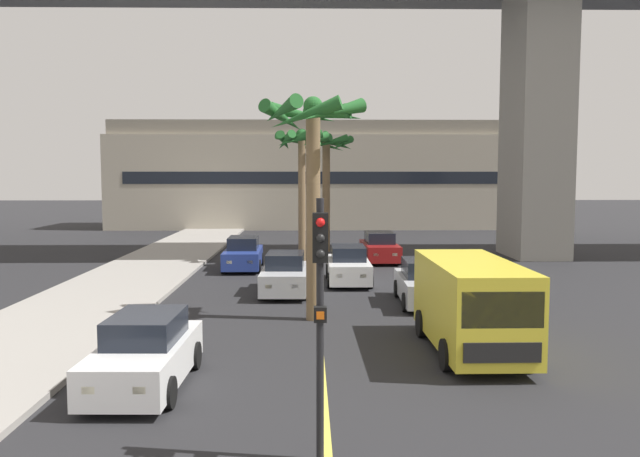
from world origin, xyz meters
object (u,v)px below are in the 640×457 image
(palm_tree_mid_median, at_px, (301,153))
(palm_tree_far_median, at_px, (313,144))
(car_queue_second, at_px, (380,248))
(car_queue_fourth, at_px, (348,266))
(car_queue_third, at_px, (145,354))
(palm_tree_near_median, at_px, (326,157))
(car_queue_sixth, at_px, (243,254))
(car_queue_front, at_px, (285,275))
(delivery_van, at_px, (471,303))
(car_queue_fifth, at_px, (424,284))
(traffic_light_median_near, at_px, (320,294))

(palm_tree_mid_median, height_order, palm_tree_far_median, palm_tree_far_median)
(car_queue_second, distance_m, car_queue_fourth, 6.84)
(car_queue_third, xyz_separation_m, car_queue_fourth, (5.20, 12.99, 0.00))
(car_queue_fourth, relative_size, palm_tree_far_median, 0.59)
(palm_tree_near_median, bearing_deg, palm_tree_far_median, -92.90)
(car_queue_second, distance_m, car_queue_sixth, 7.35)
(palm_tree_near_median, bearing_deg, car_queue_sixth, -120.92)
(car_queue_front, distance_m, palm_tree_near_median, 14.26)
(car_queue_third, bearing_deg, car_queue_front, 76.23)
(car_queue_second, height_order, palm_tree_near_median, palm_tree_near_median)
(car_queue_front, bearing_deg, delivery_van, -58.37)
(car_queue_fifth, relative_size, palm_tree_far_median, 0.60)
(car_queue_fourth, distance_m, delivery_van, 10.81)
(delivery_van, bearing_deg, car_queue_second, 91.42)
(car_queue_second, bearing_deg, car_queue_third, -110.42)
(car_queue_third, bearing_deg, palm_tree_far_median, 59.56)
(car_queue_fourth, bearing_deg, traffic_light_median_near, -95.14)
(palm_tree_mid_median, bearing_deg, car_queue_second, 12.93)
(delivery_van, distance_m, palm_tree_near_median, 22.13)
(car_queue_second, xyz_separation_m, palm_tree_near_median, (-2.70, 4.46, 4.88))
(car_queue_fifth, distance_m, palm_tree_near_median, 16.41)
(car_queue_third, bearing_deg, car_queue_sixth, 88.77)
(car_queue_third, xyz_separation_m, traffic_light_median_near, (3.70, -3.68, 1.99))
(car_queue_third, xyz_separation_m, palm_tree_near_median, (4.56, 23.96, 4.88))
(car_queue_front, height_order, palm_tree_near_median, palm_tree_near_median)
(car_queue_front, height_order, delivery_van, delivery_van)
(car_queue_front, xyz_separation_m, delivery_van, (5.06, -8.22, 0.57))
(palm_tree_near_median, height_order, palm_tree_mid_median, palm_tree_near_median)
(car_queue_third, distance_m, palm_tree_far_median, 8.67)
(traffic_light_median_near, distance_m, palm_tree_near_median, 27.80)
(car_queue_second, bearing_deg, car_queue_front, -117.79)
(car_queue_third, height_order, palm_tree_near_median, palm_tree_near_median)
(palm_tree_near_median, height_order, palm_tree_far_median, palm_tree_near_median)
(car_queue_fifth, xyz_separation_m, palm_tree_mid_median, (-4.44, 9.97, 4.92))
(car_queue_front, distance_m, traffic_light_median_near, 14.56)
(car_queue_second, relative_size, car_queue_fourth, 1.01)
(traffic_light_median_near, xyz_separation_m, palm_tree_far_median, (-0.04, 9.90, 2.80))
(car_queue_second, height_order, car_queue_fourth, same)
(car_queue_fourth, height_order, palm_tree_near_median, palm_tree_near_median)
(palm_tree_mid_median, bearing_deg, car_queue_fifth, -65.97)
(car_queue_front, bearing_deg, car_queue_second, 62.21)
(traffic_light_median_near, height_order, palm_tree_near_median, palm_tree_near_median)
(palm_tree_mid_median, relative_size, palm_tree_far_median, 0.99)
(car_queue_front, height_order, car_queue_third, same)
(palm_tree_mid_median, bearing_deg, palm_tree_near_median, 75.58)
(car_queue_third, bearing_deg, car_queue_second, 69.58)
(car_queue_second, height_order, car_queue_fifth, same)
(delivery_van, bearing_deg, car_queue_front, 121.63)
(car_queue_fifth, relative_size, palm_tree_mid_median, 0.60)
(palm_tree_far_median, bearing_deg, car_queue_fifth, 30.96)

